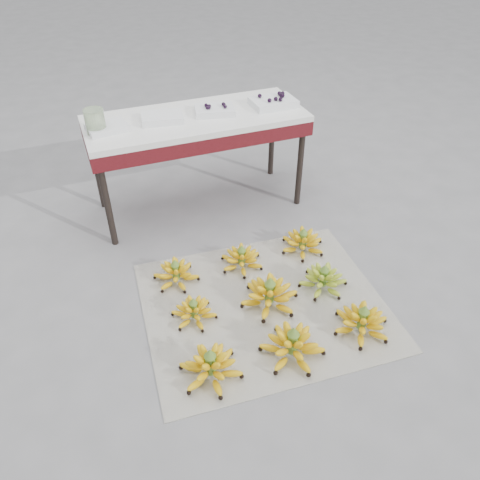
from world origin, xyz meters
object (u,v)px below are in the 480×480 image
object	(u,v)px
bunch_back_left	(176,274)
tray_far_right	(273,102)
bunch_front_center	(292,345)
vendor_table	(196,127)
glass_jar	(95,121)
bunch_back_right	(303,242)
bunch_mid_left	(194,311)
bunch_mid_center	(270,295)
bunch_mid_right	(323,280)
bunch_front_right	(362,322)
bunch_back_center	(242,259)
newspaper_mat	(264,305)
tray_right	(214,110)
bunch_front_left	(211,367)
tray_far_left	(107,127)
tray_left	(162,118)

from	to	relation	value
bunch_back_left	tray_far_right	world-z (taller)	tray_far_right
bunch_front_center	vendor_table	bearing A→B (deg)	73.79
glass_jar	bunch_back_right	bearing A→B (deg)	-33.80
bunch_mid_left	bunch_back_left	distance (m)	0.31
bunch_mid_center	bunch_mid_right	bearing A→B (deg)	11.61
bunch_front_right	vendor_table	distance (m)	1.54
bunch_back_center	bunch_back_right	world-z (taller)	bunch_back_right
tray_far_right	newspaper_mat	bearing A→B (deg)	-115.58
bunch_front_right	tray_far_right	bearing A→B (deg)	101.87
bunch_front_right	bunch_mid_left	bearing A→B (deg)	169.85
bunch_mid_right	tray_far_right	size ratio (longest dim) A/B	1.23
bunch_front_center	bunch_mid_left	distance (m)	0.53
newspaper_mat	bunch_back_right	distance (m)	0.54
bunch_mid_center	glass_jar	world-z (taller)	glass_jar
tray_right	glass_jar	world-z (taller)	glass_jar
bunch_front_left	tray_right	bearing A→B (deg)	48.14
bunch_mid_center	bunch_mid_left	bearing A→B (deg)	-176.57
bunch_front_left	glass_jar	xyz separation A→B (m)	(-0.21, 1.35, 0.65)
bunch_mid_center	tray_far_left	world-z (taller)	tray_far_left
bunch_front_center	tray_far_left	size ratio (longest dim) A/B	1.53
bunch_front_left	tray_right	world-z (taller)	tray_right
newspaper_mat	tray_far_left	distance (m)	1.35
bunch_back_right	glass_jar	world-z (taller)	glass_jar
bunch_back_left	vendor_table	world-z (taller)	vendor_table
bunch_back_left	tray_far_left	xyz separation A→B (m)	(-0.17, 0.69, 0.61)
bunch_mid_left	bunch_front_right	bearing A→B (deg)	-35.22
bunch_front_left	tray_left	xyz separation A→B (m)	(0.18, 1.38, 0.60)
bunch_mid_left	tray_far_left	size ratio (longest dim) A/B	1.06
bunch_back_center	tray_left	xyz separation A→B (m)	(-0.23, 0.72, 0.61)
newspaper_mat	tray_left	size ratio (longest dim) A/B	4.64
vendor_table	newspaper_mat	bearing A→B (deg)	-89.12
bunch_back_center	bunch_back_left	bearing A→B (deg)	-177.81
bunch_front_right	bunch_back_right	distance (m)	0.68
tray_far_left	glass_jar	bearing A→B (deg)	-166.60
bunch_back_center	tray_left	size ratio (longest dim) A/B	0.99
bunch_front_left	tray_left	distance (m)	1.52
tray_right	tray_far_right	size ratio (longest dim) A/B	0.98
bunch_mid_left	tray_far_right	bearing A→B (deg)	40.33
bunch_front_right	glass_jar	world-z (taller)	glass_jar
tray_far_left	tray_far_right	size ratio (longest dim) A/B	0.89
bunch_back_right	tray_left	size ratio (longest dim) A/B	0.99
bunch_back_left	tray_right	world-z (taller)	tray_right
bunch_front_right	bunch_back_center	size ratio (longest dim) A/B	1.31
bunch_front_center	bunch_back_center	size ratio (longest dim) A/B	1.41
newspaper_mat	bunch_front_center	bearing A→B (deg)	-91.45
bunch_mid_center	vendor_table	bearing A→B (deg)	102.30
bunch_front_center	tray_left	xyz separation A→B (m)	(-0.22, 1.41, 0.60)
newspaper_mat	tray_far_left	xyz separation A→B (m)	(-0.55, 1.04, 0.67)
bunch_back_left	bunch_back_right	distance (m)	0.79
bunch_front_center	vendor_table	xyz separation A→B (m)	(-0.01, 1.41, 0.51)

